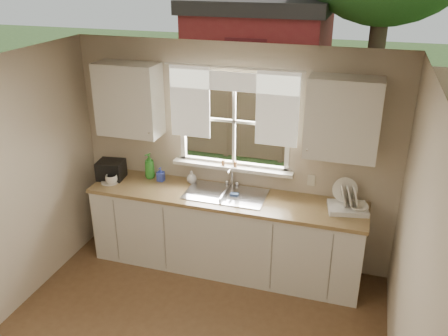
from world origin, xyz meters
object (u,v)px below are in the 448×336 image
(dish_rack, at_px, (348,204))
(cup, at_px, (111,180))
(black_appliance, at_px, (111,170))
(soap_bottle_a, at_px, (149,166))

(dish_rack, bearing_deg, cup, -176.33)
(black_appliance, bearing_deg, soap_bottle_a, 11.00)
(dish_rack, relative_size, cup, 3.21)
(dish_rack, height_order, soap_bottle_a, soap_bottle_a)
(soap_bottle_a, xyz_separation_m, black_appliance, (-0.42, -0.14, -0.04))
(dish_rack, height_order, cup, dish_rack)
(soap_bottle_a, height_order, cup, soap_bottle_a)
(dish_rack, relative_size, soap_bottle_a, 1.46)
(cup, height_order, black_appliance, black_appliance)
(dish_rack, distance_m, black_appliance, 2.69)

